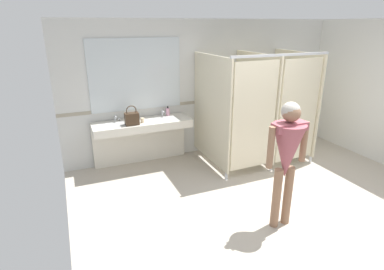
# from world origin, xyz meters

# --- Properties ---
(ground_plane) EXTENTS (5.90, 5.84, 0.10)m
(ground_plane) POSITION_xyz_m (0.00, 0.00, -0.05)
(ground_plane) COLOR #B2A899
(wall_back) EXTENTS (5.90, 0.12, 2.62)m
(wall_back) POSITION_xyz_m (0.00, 2.68, 1.31)
(wall_back) COLOR silver
(wall_back) RESTS_ON ground_plane
(wall_back_tile_band) EXTENTS (5.90, 0.01, 0.06)m
(wall_back_tile_band) POSITION_xyz_m (0.00, 2.62, 1.05)
(wall_back_tile_band) COLOR #9E937F
(wall_back_tile_band) RESTS_ON wall_back
(vanity_counter) EXTENTS (1.76, 0.55, 0.99)m
(vanity_counter) POSITION_xyz_m (-1.54, 2.41, 0.64)
(vanity_counter) COLOR silver
(vanity_counter) RESTS_ON ground_plane
(mirror_panel) EXTENTS (1.66, 0.02, 1.27)m
(mirror_panel) POSITION_xyz_m (-1.54, 2.61, 1.66)
(mirror_panel) COLOR silver
(mirror_panel) RESTS_ON wall_back
(bathroom_stalls) EXTENTS (1.90, 1.43, 2.07)m
(bathroom_stalls) POSITION_xyz_m (0.53, 1.70, 1.08)
(bathroom_stalls) COLOR beige
(bathroom_stalls) RESTS_ON ground_plane
(person_standing) EXTENTS (0.58, 0.40, 1.67)m
(person_standing) POSITION_xyz_m (-0.35, -0.15, 1.06)
(person_standing) COLOR #8C664C
(person_standing) RESTS_ON ground_plane
(handbag) EXTENTS (0.24, 0.15, 0.34)m
(handbag) POSITION_xyz_m (-1.75, 2.19, 0.99)
(handbag) COLOR #3F2D1E
(handbag) RESTS_ON vanity_counter
(soap_dispenser) EXTENTS (0.07, 0.07, 0.18)m
(soap_dispenser) POSITION_xyz_m (-1.00, 2.49, 0.95)
(soap_dispenser) COLOR #D899B2
(soap_dispenser) RESTS_ON vanity_counter
(paper_cup) EXTENTS (0.07, 0.07, 0.08)m
(paper_cup) POSITION_xyz_m (-1.56, 2.24, 0.92)
(paper_cup) COLOR beige
(paper_cup) RESTS_ON vanity_counter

